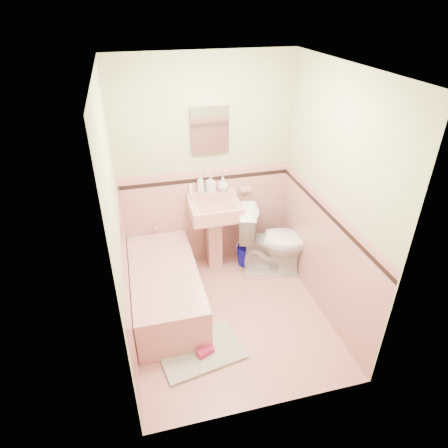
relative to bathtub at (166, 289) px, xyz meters
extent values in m
plane|color=#D4928B|center=(0.63, -0.33, -0.23)|extent=(2.20, 2.20, 0.00)
plane|color=white|center=(0.63, -0.33, 2.27)|extent=(2.20, 2.20, 0.00)
plane|color=#F6EAC9|center=(0.63, 0.77, 1.02)|extent=(2.50, 0.00, 2.50)
plane|color=#F6EAC9|center=(0.63, -1.43, 1.02)|extent=(2.50, 0.00, 2.50)
plane|color=#F6EAC9|center=(-0.37, -0.33, 1.02)|extent=(0.00, 2.50, 2.50)
plane|color=#F6EAC9|center=(1.63, -0.33, 1.02)|extent=(0.00, 2.50, 2.50)
plane|color=#D79790|center=(0.63, 0.76, 0.38)|extent=(2.00, 0.00, 2.00)
plane|color=#D79790|center=(0.63, -1.42, 0.38)|extent=(2.00, 0.00, 2.00)
plane|color=#D79790|center=(-0.36, -0.33, 0.38)|extent=(0.00, 2.20, 2.20)
plane|color=#D79790|center=(1.62, -0.33, 0.38)|extent=(0.00, 2.20, 2.20)
plane|color=black|center=(0.63, 0.75, 0.90)|extent=(2.00, 0.00, 2.00)
plane|color=black|center=(0.63, -1.41, 0.90)|extent=(2.00, 0.00, 2.00)
plane|color=black|center=(-0.35, -0.33, 0.89)|extent=(0.00, 2.20, 2.20)
plane|color=black|center=(1.61, -0.33, 0.89)|extent=(0.00, 2.20, 2.20)
plane|color=#D48583|center=(0.63, 0.75, 0.99)|extent=(2.00, 0.00, 2.00)
plane|color=#D48583|center=(0.63, -1.41, 0.99)|extent=(2.00, 0.00, 2.00)
plane|color=#D48583|center=(-0.35, -0.33, 1.00)|extent=(0.00, 2.20, 2.20)
plane|color=#D48583|center=(1.61, -0.33, 1.00)|extent=(0.00, 2.20, 2.20)
cube|color=#CF918A|center=(0.00, 0.00, 0.00)|extent=(0.70, 1.50, 0.45)
cylinder|color=silver|center=(0.00, 0.72, 0.41)|extent=(0.04, 0.12, 0.04)
cylinder|color=silver|center=(0.68, 0.67, 0.72)|extent=(0.02, 0.02, 0.10)
cube|color=white|center=(0.68, 0.74, 1.47)|extent=(0.41, 0.04, 0.51)
cube|color=#CF918A|center=(1.10, 0.73, 0.72)|extent=(0.13, 0.07, 0.04)
imported|color=#B2B2B2|center=(0.55, 0.71, 0.87)|extent=(0.11, 0.11, 0.22)
imported|color=#B2B2B2|center=(0.67, 0.71, 0.86)|extent=(0.12, 0.12, 0.21)
imported|color=#B2B2B2|center=(0.82, 0.71, 0.84)|extent=(0.15, 0.15, 0.17)
cylinder|color=white|center=(0.44, 0.71, 0.81)|extent=(0.04, 0.04, 0.12)
imported|color=white|center=(1.35, 0.33, 0.20)|extent=(0.94, 0.72, 0.85)
cube|color=#95A488|center=(0.23, -0.74, -0.21)|extent=(0.85, 0.65, 0.03)
cube|color=#BF1E59|center=(0.27, -0.79, -0.16)|extent=(0.18, 0.13, 0.06)
camera|label=1|loc=(-0.19, -3.29, 2.75)|focal=31.21mm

